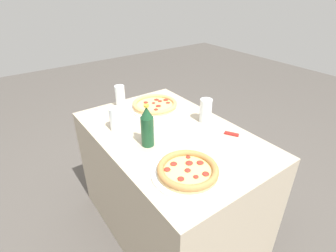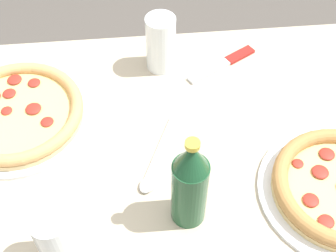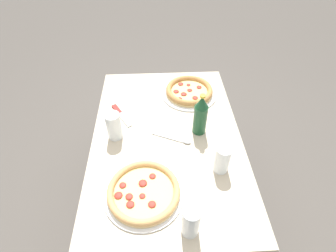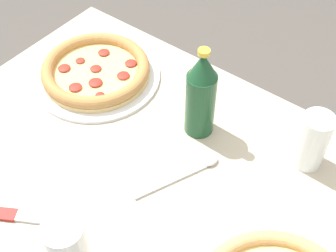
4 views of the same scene
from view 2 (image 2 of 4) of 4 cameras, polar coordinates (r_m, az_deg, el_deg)
table at (r=1.27m, az=-0.27°, el=-12.02°), size 1.08×0.70×0.70m
pizza_margherita at (r=1.05m, az=-17.92°, el=1.49°), size 0.31×0.31×0.04m
glass_cola at (r=0.81m, az=-13.50°, el=-13.41°), size 0.06×0.06×0.13m
glass_iced_tea at (r=1.08m, az=-0.89°, el=9.95°), size 0.07×0.07×0.14m
beer_bottle at (r=0.79m, az=2.68°, el=-7.05°), size 0.06×0.06×0.22m
knife at (r=1.13m, az=6.91°, el=7.63°), size 0.18×0.12×0.01m
spoon at (r=0.94m, az=-1.43°, el=-4.48°), size 0.10×0.19×0.01m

